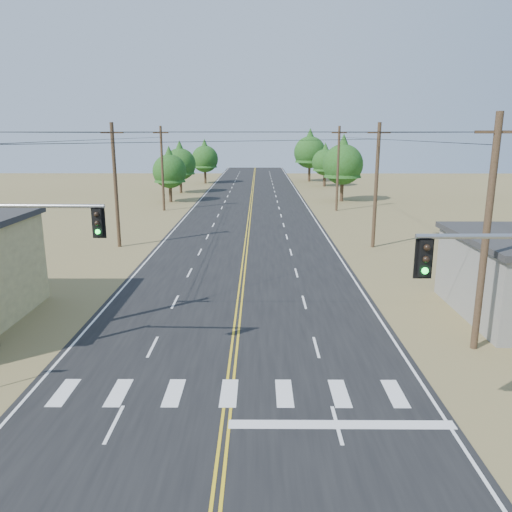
{
  "coord_description": "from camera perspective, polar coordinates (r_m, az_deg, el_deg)",
  "views": [
    {
      "loc": [
        1.07,
        -8.31,
        9.15
      ],
      "look_at": [
        0.94,
        14.61,
        3.5
      ],
      "focal_mm": 35.0,
      "sensor_mm": 36.0,
      "label": 1
    }
  ],
  "objects": [
    {
      "name": "road",
      "position": [
        39.4,
        -1.23,
        0.43
      ],
      "size": [
        15.0,
        200.0,
        0.02
      ],
      "primitive_type": "cube",
      "color": "black",
      "rests_on": "ground"
    },
    {
      "name": "utility_pole_left_mid",
      "position": [
        42.13,
        -15.76,
        7.85
      ],
      "size": [
        1.8,
        0.3,
        10.0
      ],
      "color": "#4C3826",
      "rests_on": "ground"
    },
    {
      "name": "utility_pole_left_far",
      "position": [
        61.54,
        -10.66,
        9.86
      ],
      "size": [
        1.8,
        0.3,
        10.0
      ],
      "color": "#4C3826",
      "rests_on": "ground"
    },
    {
      "name": "utility_pole_right_near",
      "position": [
        22.75,
        24.83,
        2.35
      ],
      "size": [
        1.8,
        0.3,
        10.0
      ],
      "color": "#4C3826",
      "rests_on": "ground"
    },
    {
      "name": "utility_pole_right_mid",
      "position": [
        41.59,
        13.57,
        7.91
      ],
      "size": [
        1.8,
        0.3,
        10.0
      ],
      "color": "#4C3826",
      "rests_on": "ground"
    },
    {
      "name": "utility_pole_right_far",
      "position": [
        61.17,
        9.34,
        9.89
      ],
      "size": [
        1.8,
        0.3,
        10.0
      ],
      "color": "#4C3826",
      "rests_on": "ground"
    },
    {
      "name": "signal_mast_left",
      "position": [
        21.11,
        -26.61,
        -0.21
      ],
      "size": [
        5.62,
        0.52,
        6.73
      ],
      "rotation": [
        0.0,
        0.0,
        -0.03
      ],
      "color": "gray",
      "rests_on": "ground"
    },
    {
      "name": "tree_left_near",
      "position": [
        69.21,
        -9.86,
        9.9
      ],
      "size": [
        4.54,
        4.54,
        7.56
      ],
      "color": "#3F2D1E",
      "rests_on": "ground"
    },
    {
      "name": "tree_left_mid",
      "position": [
        79.67,
        -8.69,
        10.7
      ],
      "size": [
        4.89,
        4.89,
        8.14
      ],
      "color": "#3F2D1E",
      "rests_on": "ground"
    },
    {
      "name": "tree_left_far",
      "position": [
        94.82,
        -5.87,
        11.28
      ],
      "size": [
        4.92,
        4.92,
        8.19
      ],
      "color": "#3F2D1E",
      "rests_on": "ground"
    },
    {
      "name": "tree_right_near",
      "position": [
        69.95,
        9.91,
        10.72
      ],
      "size": [
        5.47,
        5.47,
        9.12
      ],
      "color": "#3F2D1E",
      "rests_on": "ground"
    },
    {
      "name": "tree_right_mid",
      "position": [
        89.74,
        7.9,
        10.85
      ],
      "size": [
        4.57,
        4.57,
        7.61
      ],
      "color": "#3F2D1E",
      "rests_on": "ground"
    },
    {
      "name": "tree_right_far",
      "position": [
        98.69,
        6.18,
        12.07
      ],
      "size": [
        6.09,
        6.09,
        10.15
      ],
      "color": "#3F2D1E",
      "rests_on": "ground"
    }
  ]
}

